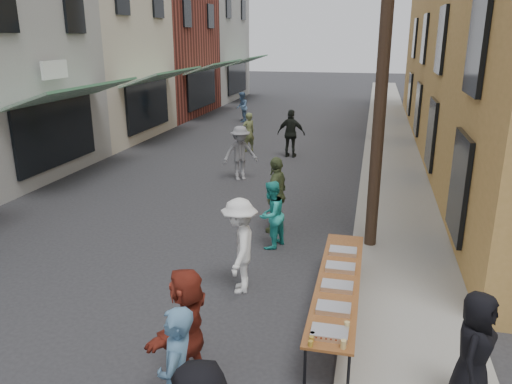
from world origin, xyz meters
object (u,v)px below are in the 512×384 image
at_px(utility_pole_far, 381,38).
at_px(serving_table, 338,282).
at_px(guest_front_c, 271,215).
at_px(server, 474,351).
at_px(catering_tray_sausage, 329,333).
at_px(utility_pole_near, 385,42).
at_px(utility_pole_mid, 382,39).

relative_size(utility_pole_far, serving_table, 2.25).
relative_size(guest_front_c, server, 0.99).
height_order(catering_tray_sausage, guest_front_c, guest_front_c).
distance_m(utility_pole_near, serving_table, 5.00).
xyz_separation_m(utility_pole_near, catering_tray_sausage, (-0.50, -4.88, -3.71)).
height_order(utility_pole_near, utility_pole_mid, same).
relative_size(utility_pole_near, catering_tray_sausage, 18.00).
distance_m(utility_pole_far, guest_front_c, 24.85).
xyz_separation_m(catering_tray_sausage, guest_front_c, (-1.71, 4.41, -0.01)).
relative_size(utility_pole_mid, server, 5.69).
relative_size(utility_pole_mid, catering_tray_sausage, 18.00).
height_order(serving_table, server, server).
relative_size(catering_tray_sausage, guest_front_c, 0.32).
relative_size(catering_tray_sausage, server, 0.32).
xyz_separation_m(serving_table, guest_front_c, (-1.71, 2.76, 0.07)).
xyz_separation_m(utility_pole_far, serving_table, (-0.50, -27.23, -3.79)).
relative_size(utility_pole_near, utility_pole_mid, 1.00).
relative_size(utility_pole_mid, guest_front_c, 5.76).
bearing_deg(server, catering_tray_sausage, 107.37).
bearing_deg(serving_table, utility_pole_mid, 88.12).
bearing_deg(utility_pole_near, serving_table, -98.81).
height_order(utility_pole_mid, server, utility_pole_mid).
xyz_separation_m(utility_pole_mid, catering_tray_sausage, (-0.50, -16.88, -3.71)).
height_order(utility_pole_far, catering_tray_sausage, utility_pole_far).
relative_size(utility_pole_far, guest_front_c, 5.76).
relative_size(utility_pole_near, guest_front_c, 5.76).
distance_m(utility_pole_far, serving_table, 27.49).
bearing_deg(catering_tray_sausage, utility_pole_mid, 88.30).
bearing_deg(catering_tray_sausage, server, -4.04).
distance_m(utility_pole_mid, server, 17.43).
bearing_deg(guest_front_c, utility_pole_near, 124.05).
bearing_deg(guest_front_c, server, 59.81).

